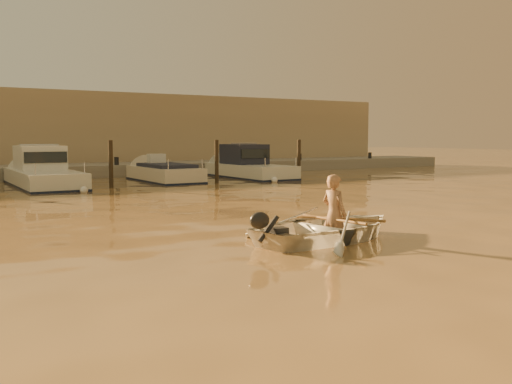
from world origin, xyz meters
TOP-DOWN VIEW (x-y plane):
  - ground_plane at (0.00, 0.00)m, footprint 160.00×160.00m
  - dinghy at (0.01, -0.61)m, footprint 4.09×3.22m
  - person at (0.11, -0.59)m, footprint 0.49×0.66m
  - outboard_motor at (-1.47, -0.86)m, footprint 0.95×0.55m
  - oar_port at (0.26, -0.56)m, footprint 0.83×1.97m
  - oar_starboard at (0.06, -0.60)m, footprint 0.07×2.10m
  - moored_boat_2 at (-2.50, 16.00)m, footprint 2.29×7.67m
  - moored_boat_3 at (3.09, 16.00)m, footprint 2.07×5.97m
  - moored_boat_4 at (7.90, 16.00)m, footprint 2.24×6.90m
  - piling_2 at (-0.20, 13.80)m, footprint 0.18×0.18m
  - piling_3 at (4.80, 13.80)m, footprint 0.18×0.18m
  - piling_4 at (9.50, 13.80)m, footprint 0.18×0.18m
  - fender_c at (-1.76, 12.20)m, footprint 0.30×0.30m
  - fender_d at (2.40, 13.87)m, footprint 0.30×0.30m
  - fender_e at (7.36, 12.79)m, footprint 0.30×0.30m
  - quay at (0.00, 21.50)m, footprint 52.00×4.00m
  - waterfront_building at (0.00, 27.00)m, footprint 46.00×7.00m

SIDE VIEW (x-z plane):
  - ground_plane at x=0.00m, z-range 0.00..0.00m
  - fender_c at x=-1.76m, z-range -0.05..0.25m
  - fender_d at x=2.40m, z-range -0.05..0.25m
  - fender_e at x=7.36m, z-range -0.05..0.25m
  - quay at x=0.00m, z-range -0.35..0.65m
  - moored_boat_3 at x=3.09m, z-range -0.25..0.70m
  - dinghy at x=0.01m, z-range -0.12..0.65m
  - outboard_motor at x=-1.47m, z-range -0.07..0.63m
  - oar_port at x=0.26m, z-range 0.35..0.49m
  - oar_starboard at x=0.06m, z-range 0.35..0.49m
  - person at x=0.11m, z-range -0.30..1.36m
  - moored_boat_2 at x=-2.50m, z-range -0.25..1.50m
  - moored_boat_4 at x=7.90m, z-range -0.25..1.50m
  - piling_2 at x=-0.20m, z-range -0.20..2.00m
  - piling_3 at x=4.80m, z-range -0.20..2.00m
  - piling_4 at x=9.50m, z-range -0.20..2.00m
  - waterfront_building at x=0.00m, z-range 0.00..4.80m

